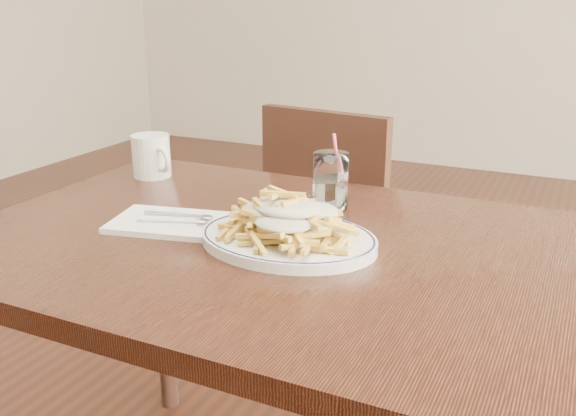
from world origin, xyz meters
The scene contains 8 objects.
table centered at (0.00, 0.00, 0.67)m, with size 1.20×0.80×0.75m.
chair_far centered at (-0.18, 0.76, 0.49)m, with size 0.45×0.45×0.87m.
fries_plate centered at (0.02, -0.02, 0.76)m, with size 0.40×0.37×0.02m.
loaded_fries centered at (0.02, -0.02, 0.81)m, with size 0.27×0.23×0.07m.
napkin centered at (-0.23, -0.03, 0.76)m, with size 0.23×0.15×0.01m, color white.
cutlery centered at (-0.23, -0.02, 0.76)m, with size 0.16×0.11×0.01m.
water_glass centered at (0.01, 0.20, 0.80)m, with size 0.07×0.07×0.16m.
coffee_mug centered at (-0.47, 0.24, 0.80)m, with size 0.13×0.09×0.10m.
Camera 1 is at (0.48, -0.98, 1.18)m, focal length 40.00 mm.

